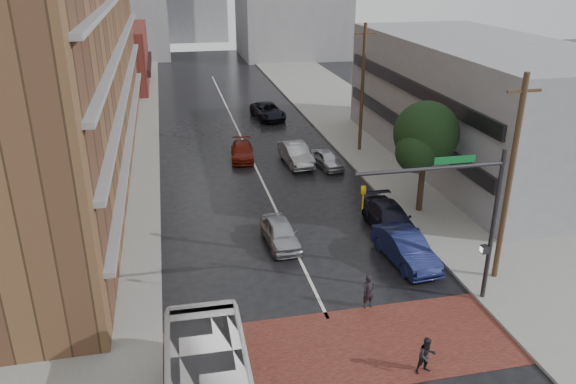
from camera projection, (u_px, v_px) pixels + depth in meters
ground at (346, 356)px, 21.94m from camera, size 160.00×160.00×0.00m
crosswalk at (342, 348)px, 22.39m from camera, size 14.00×5.00×0.02m
sidewalk_west at (98, 164)px, 42.20m from camera, size 9.00×90.00×0.15m
sidewalk_east at (386, 144)px, 46.72m from camera, size 9.00×90.00×0.15m
storefront_west at (113, 57)px, 66.93m from camera, size 8.00×16.00×7.00m
building_east at (479, 103)px, 41.49m from camera, size 11.00×26.00×9.00m
street_tree at (426, 138)px, 32.65m from camera, size 4.20×4.10×6.90m
signal_mast at (465, 207)px, 23.52m from camera, size 6.50×0.30×7.20m
utility_pole_near at (510, 180)px, 25.30m from camera, size 1.60×0.26×10.00m
utility_pole_far at (362, 88)px, 43.33m from camera, size 1.60×0.26×10.00m
pedestrian_a at (369, 292)px, 24.73m from camera, size 0.64×0.48×1.61m
pedestrian_b at (427, 356)px, 20.82m from camera, size 0.76×0.61×1.51m
car_travel_a at (280, 233)px, 30.26m from camera, size 1.84×4.17×1.39m
car_travel_b at (296, 154)px, 42.18m from camera, size 2.00×4.86×1.57m
car_travel_c at (242, 151)px, 43.31m from camera, size 2.16×4.38×1.22m
suv_travel at (268, 111)px, 54.28m from camera, size 3.05×5.57×1.48m
car_parked_near at (406, 248)px, 28.45m from camera, size 2.10×4.93×1.58m
car_parked_mid at (390, 219)px, 31.81m from camera, size 2.15×5.18×1.50m
car_parked_far at (327, 159)px, 41.56m from camera, size 2.05×3.86×1.25m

